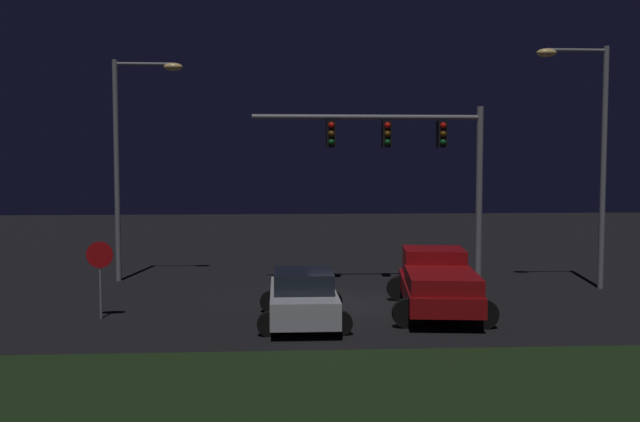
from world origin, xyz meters
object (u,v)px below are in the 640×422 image
pickup_truck (437,279)px  street_lamp_left (130,143)px  traffic_signal_gantry (413,151)px  street_lamp_right (590,138)px  car_sedan (303,297)px  stop_sign (100,265)px

pickup_truck → street_lamp_left: street_lamp_left is taller
pickup_truck → traffic_signal_gantry: 6.01m
traffic_signal_gantry → street_lamp_left: 10.54m
street_lamp_right → traffic_signal_gantry: bearing=171.9°
car_sedan → stop_sign: size_ratio=1.98×
pickup_truck → car_sedan: size_ratio=1.27×
street_lamp_right → car_sedan: bearing=-154.4°
traffic_signal_gantry → stop_sign: traffic_signal_gantry is taller
street_lamp_right → stop_sign: bearing=-166.1°
traffic_signal_gantry → street_lamp_left: size_ratio=1.00×
car_sedan → street_lamp_left: bearing=39.3°
car_sedan → traffic_signal_gantry: traffic_signal_gantry is taller
pickup_truck → car_sedan: bearing=113.9°
pickup_truck → stop_sign: 9.86m
pickup_truck → car_sedan: 4.26m
car_sedan → traffic_signal_gantry: (4.18, 5.82, 4.16)m
pickup_truck → street_lamp_right: bearing=-52.7°
stop_sign → traffic_signal_gantry: bearing=26.0°
traffic_signal_gantry → street_lamp_right: bearing=-8.1°
car_sedan → street_lamp_right: size_ratio=0.52×
street_lamp_left → stop_sign: size_ratio=3.72×
pickup_truck → stop_sign: size_ratio=2.51×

